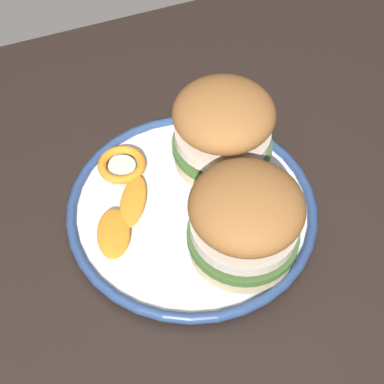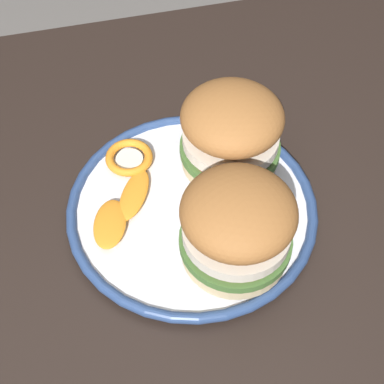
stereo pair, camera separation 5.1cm
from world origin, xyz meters
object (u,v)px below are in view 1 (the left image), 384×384
Objects in this scene: dinner_plate at (192,208)px; sandwich_half_right at (245,220)px; sandwich_half_left at (223,128)px; dining_table at (175,292)px.

sandwich_half_right is (0.03, -0.07, 0.06)m from dinner_plate.
sandwich_half_left reaches higher than dinner_plate.
dining_table is at bearing -134.96° from dinner_plate.
sandwich_half_left reaches higher than dining_table.
dining_table is at bearing -137.24° from sandwich_half_left.
dinner_plate reaches higher than dining_table.
dining_table is at bearing 152.89° from sandwich_half_right.
sandwich_half_left is 0.13m from sandwich_half_right.
sandwich_half_right is (-0.03, -0.12, 0.00)m from sandwich_half_left.
dining_table is 9.59× the size of sandwich_half_right.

